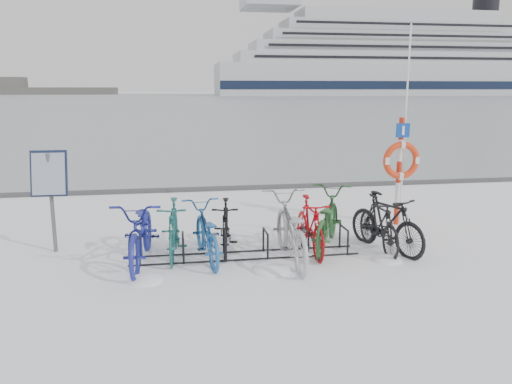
# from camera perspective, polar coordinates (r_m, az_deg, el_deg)

# --- Properties ---
(ground) EXTENTS (900.00, 900.00, 0.00)m
(ground) POSITION_cam_1_polar(r_m,az_deg,el_deg) (8.86, -1.22, -7.36)
(ground) COLOR white
(ground) RESTS_ON ground
(ice_sheet) EXTENTS (400.00, 298.00, 0.02)m
(ice_sheet) POSITION_cam_1_polar(r_m,az_deg,el_deg) (163.32, -8.93, 10.58)
(ice_sheet) COLOR #929DA5
(ice_sheet) RESTS_ON ground
(quay_edge) EXTENTS (400.00, 0.25, 0.10)m
(quay_edge) POSITION_cam_1_polar(r_m,az_deg,el_deg) (14.52, -4.46, 0.39)
(quay_edge) COLOR #3F3F42
(quay_edge) RESTS_ON ground
(bike_rack) EXTENTS (4.00, 0.48, 0.46)m
(bike_rack) POSITION_cam_1_polar(r_m,az_deg,el_deg) (8.80, -1.23, -6.25)
(bike_rack) COLOR black
(bike_rack) RESTS_ON ground
(info_board) EXTENTS (0.62, 0.24, 1.84)m
(info_board) POSITION_cam_1_polar(r_m,az_deg,el_deg) (9.48, -22.53, 1.31)
(info_board) COLOR #595B5E
(info_board) RESTS_ON ground
(lifebuoy_station) EXTENTS (0.81, 0.23, 4.19)m
(lifebuoy_station) POSITION_cam_1_polar(r_m,az_deg,el_deg) (10.99, 16.24, 3.47)
(lifebuoy_station) COLOR #B6240E
(lifebuoy_station) RESTS_ON ground
(cruise_ferry) EXTENTS (148.66, 28.01, 48.85)m
(cruise_ferry) POSITION_cam_1_polar(r_m,az_deg,el_deg) (223.83, 15.14, 14.01)
(cruise_ferry) COLOR silver
(cruise_ferry) RESTS_ON ground
(bike_0) EXTENTS (0.94, 2.29, 1.17)m
(bike_0) POSITION_cam_1_polar(r_m,az_deg,el_deg) (8.60, -12.92, -4.15)
(bike_0) COLOR navy
(bike_0) RESTS_ON ground
(bike_1) EXTENTS (0.59, 1.74, 1.03)m
(bike_1) POSITION_cam_1_polar(r_m,az_deg,el_deg) (8.86, -9.41, -4.04)
(bike_1) COLOR #1C5754
(bike_1) RESTS_ON ground
(bike_2) EXTENTS (0.89, 1.97, 1.00)m
(bike_2) POSITION_cam_1_polar(r_m,az_deg,el_deg) (8.66, -5.76, -4.40)
(bike_2) COLOR #1F599B
(bike_2) RESTS_ON ground
(bike_3) EXTENTS (0.65, 1.65, 0.96)m
(bike_3) POSITION_cam_1_polar(r_m,az_deg,el_deg) (9.03, -3.50, -3.80)
(bike_3) COLOR black
(bike_3) RESTS_ON ground
(bike_4) EXTENTS (0.80, 2.25, 1.17)m
(bike_4) POSITION_cam_1_polar(r_m,az_deg,el_deg) (8.53, 3.92, -4.01)
(bike_4) COLOR #A6A8AD
(bike_4) RESTS_ON ground
(bike_5) EXTENTS (0.51, 1.72, 1.03)m
(bike_5) POSITION_cam_1_polar(r_m,az_deg,el_deg) (9.02, 6.20, -3.66)
(bike_5) COLOR #AF0910
(bike_5) RESTS_ON ground
(bike_6) EXTENTS (1.59, 2.25, 1.12)m
(bike_6) POSITION_cam_1_polar(r_m,az_deg,el_deg) (9.33, 8.08, -2.89)
(bike_6) COLOR #27592A
(bike_6) RESTS_ON ground
(bike_7) EXTENTS (0.51, 1.72, 1.03)m
(bike_7) POSITION_cam_1_polar(r_m,az_deg,el_deg) (9.34, 13.84, -3.40)
(bike_7) COLOR black
(bike_7) RESTS_ON ground
(bike_8) EXTENTS (1.16, 1.87, 1.09)m
(bike_8) POSITION_cam_1_polar(r_m,az_deg,el_deg) (9.36, 14.70, -3.23)
(bike_8) COLOR black
(bike_8) RESTS_ON ground
(snow_drifts) EXTENTS (4.57, 1.89, 0.22)m
(snow_drifts) POSITION_cam_1_polar(r_m,az_deg,el_deg) (8.45, 2.07, -8.32)
(snow_drifts) COLOR white
(snow_drifts) RESTS_ON ground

